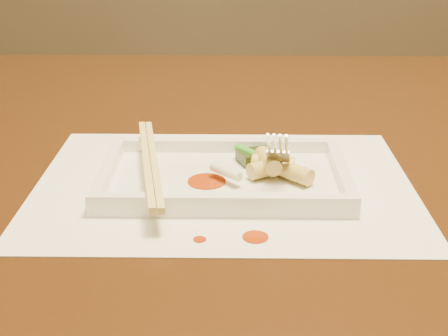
{
  "coord_description": "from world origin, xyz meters",
  "views": [
    {
      "loc": [
        -0.03,
        -0.75,
        1.03
      ],
      "look_at": [
        -0.04,
        -0.15,
        0.77
      ],
      "focal_mm": 50.0,
      "sensor_mm": 36.0,
      "label": 1
    }
  ],
  "objects_px": {
    "table": "(257,207)",
    "placemat": "(224,184)",
    "fork": "(291,105)",
    "plate_base": "(224,180)",
    "chopstick_a": "(146,161)"
  },
  "relations": [
    {
      "from": "placemat",
      "to": "plate_base",
      "type": "distance_m",
      "value": 0.0
    },
    {
      "from": "placemat",
      "to": "plate_base",
      "type": "xyz_separation_m",
      "value": [
        0.0,
        0.0,
        0.0
      ]
    },
    {
      "from": "plate_base",
      "to": "chopstick_a",
      "type": "distance_m",
      "value": 0.08
    },
    {
      "from": "fork",
      "to": "plate_base",
      "type": "bearing_deg",
      "value": -165.58
    },
    {
      "from": "placemat",
      "to": "fork",
      "type": "height_order",
      "value": "fork"
    },
    {
      "from": "plate_base",
      "to": "fork",
      "type": "relative_size",
      "value": 1.86
    },
    {
      "from": "chopstick_a",
      "to": "fork",
      "type": "distance_m",
      "value": 0.16
    },
    {
      "from": "plate_base",
      "to": "table",
      "type": "bearing_deg",
      "value": 74.04
    },
    {
      "from": "table",
      "to": "placemat",
      "type": "bearing_deg",
      "value": -105.96
    },
    {
      "from": "chopstick_a",
      "to": "fork",
      "type": "xyz_separation_m",
      "value": [
        0.15,
        0.02,
        0.06
      ]
    },
    {
      "from": "plate_base",
      "to": "chopstick_a",
      "type": "bearing_deg",
      "value": 180.0
    },
    {
      "from": "table",
      "to": "chopstick_a",
      "type": "height_order",
      "value": "chopstick_a"
    },
    {
      "from": "placemat",
      "to": "fork",
      "type": "xyz_separation_m",
      "value": [
        0.07,
        0.02,
        0.08
      ]
    },
    {
      "from": "table",
      "to": "fork",
      "type": "distance_m",
      "value": 0.23
    },
    {
      "from": "placemat",
      "to": "plate_base",
      "type": "relative_size",
      "value": 1.54
    }
  ]
}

